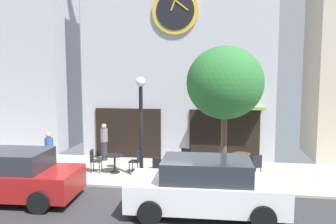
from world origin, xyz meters
The scene contains 20 objects.
ground_plane centered at (0.00, -0.37, -0.02)m, with size 29.14×9.43×0.13m.
clock_building centered at (0.17, 5.35, 5.86)m, with size 8.86×3.26×11.41m.
neighbor_building_left centered at (-8.77, 5.87, 6.89)m, with size 6.31×3.06×13.78m.
street_lamp centered at (-0.69, 1.17, 1.92)m, with size 0.36×0.36×3.77m.
street_tree centered at (2.32, 0.62, 3.57)m, with size 2.57×2.31×4.81m.
cafe_table_center centered at (-1.90, 1.74, 0.52)m, with size 0.75×0.75×0.72m.
cafe_table_near_curb centered at (0.46, 1.63, 0.50)m, with size 0.62×0.62×0.75m.
cafe_table_center_right centered at (3.03, 2.51, 0.55)m, with size 0.72×0.72×0.77m.
cafe_chair_near_lamp centered at (2.26, 2.81, 0.53)m, with size 0.46×0.46×0.90m.
cafe_chair_right_end centered at (1.26, 1.42, 0.53)m, with size 0.51×0.51×0.90m.
cafe_chair_under_awning centered at (3.52, 1.80, 0.53)m, with size 0.54×0.54×0.90m.
cafe_chair_mid_row centered at (0.82, 2.41, 0.53)m, with size 0.47×0.47×0.90m.
cafe_chair_near_tree centered at (-1.04, 1.88, 0.53)m, with size 0.44×0.44×0.90m.
cafe_chair_left_end centered at (-2.73, 1.71, 0.53)m, with size 0.43×0.43×0.90m.
cafe_chair_curbside centered at (0.02, 0.88, 0.53)m, with size 0.54×0.54×0.90m.
cafe_chair_facing_street centered at (2.60, 1.78, 0.53)m, with size 0.50×0.50×0.90m.
pedestrian_grey centered at (-2.97, 3.58, 0.86)m, with size 0.38×0.38×1.67m.
pedestrian_blue centered at (-4.28, 1.07, 0.86)m, with size 0.35×0.35×1.67m.
parked_car_red centered at (-4.23, -1.59, 0.76)m, with size 4.39×2.21×1.55m.
parked_car_white centered at (1.82, -1.70, 0.76)m, with size 4.36×2.14×1.55m.
Camera 1 is at (2.16, -10.82, 3.83)m, focal length 36.15 mm.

